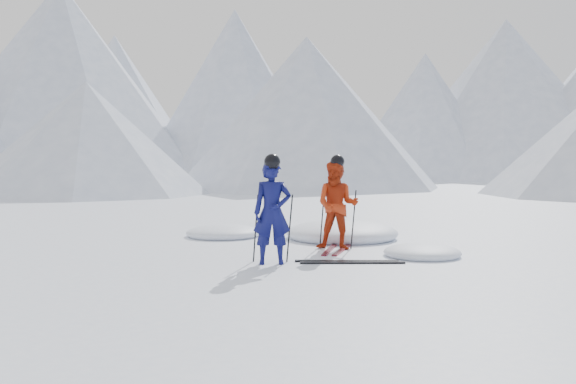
# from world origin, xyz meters

# --- Properties ---
(ground) EXTENTS (160.00, 160.00, 0.00)m
(ground) POSITION_xyz_m (0.00, 0.00, 0.00)
(ground) COLOR white
(ground) RESTS_ON ground
(mountain_range) EXTENTS (106.15, 62.94, 15.53)m
(mountain_range) POSITION_xyz_m (5.71, 35.31, 6.72)
(mountain_range) COLOR #B2BCD1
(mountain_range) RESTS_ON ground
(skier_blue) EXTENTS (0.68, 0.52, 1.67)m
(skier_blue) POSITION_xyz_m (-1.89, -0.71, 0.83)
(skier_blue) COLOR #0C0F4D
(skier_blue) RESTS_ON ground
(skier_red) EXTENTS (0.88, 0.72, 1.66)m
(skier_red) POSITION_xyz_m (-0.93, 1.02, 0.83)
(skier_red) COLOR #B42D0E
(skier_red) RESTS_ON ground
(pole_blue_left) EXTENTS (0.11, 0.08, 1.11)m
(pole_blue_left) POSITION_xyz_m (-2.19, -0.56, 0.56)
(pole_blue_left) COLOR black
(pole_blue_left) RESTS_ON ground
(pole_blue_right) EXTENTS (0.11, 0.07, 1.11)m
(pole_blue_right) POSITION_xyz_m (-1.64, -0.46, 0.56)
(pole_blue_right) COLOR black
(pole_blue_right) RESTS_ON ground
(pole_red_left) EXTENTS (0.11, 0.09, 1.11)m
(pole_red_left) POSITION_xyz_m (-1.23, 1.27, 0.55)
(pole_red_left) COLOR black
(pole_red_left) RESTS_ON ground
(pole_red_right) EXTENTS (0.11, 0.08, 1.11)m
(pole_red_right) POSITION_xyz_m (-0.63, 1.17, 0.55)
(pole_red_right) COLOR black
(pole_red_right) RESTS_ON ground
(ski_worn_left) EXTENTS (0.23, 1.70, 0.03)m
(ski_worn_left) POSITION_xyz_m (-1.05, 1.02, 0.01)
(ski_worn_left) COLOR black
(ski_worn_left) RESTS_ON ground
(ski_worn_right) EXTENTS (0.35, 1.69, 0.03)m
(ski_worn_right) POSITION_xyz_m (-0.81, 1.02, 0.01)
(ski_worn_right) COLOR black
(ski_worn_right) RESTS_ON ground
(ski_loose_a) EXTENTS (1.70, 0.27, 0.03)m
(ski_loose_a) POSITION_xyz_m (-0.71, -0.37, 0.01)
(ski_loose_a) COLOR black
(ski_loose_a) RESTS_ON ground
(ski_loose_b) EXTENTS (1.70, 0.33, 0.03)m
(ski_loose_b) POSITION_xyz_m (-0.61, -0.52, 0.01)
(ski_loose_b) COLOR black
(ski_loose_b) RESTS_ON ground
(snow_lumps) EXTENTS (8.39, 5.54, 0.52)m
(snow_lumps) POSITION_xyz_m (-0.76, 1.99, 0.00)
(snow_lumps) COLOR white
(snow_lumps) RESTS_ON ground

